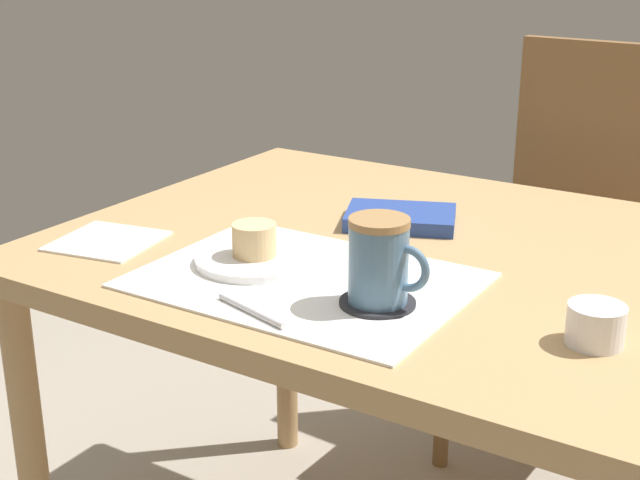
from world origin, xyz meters
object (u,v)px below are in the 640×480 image
object	(u,v)px
wooden_chair	(572,240)
pastry_plate	(255,259)
sugar_bowl	(596,325)
coffee_mug	(380,261)
pastry	(254,240)
small_book	(401,218)
dining_table	(420,294)

from	to	relation	value
wooden_chair	pastry_plate	world-z (taller)	wooden_chair
pastry_plate	wooden_chair	bearing A→B (deg)	77.63
pastry_plate	sugar_bowl	world-z (taller)	sugar_bowl
coffee_mug	sugar_bowl	xyz separation A→B (m)	(0.27, 0.04, -0.04)
pastry	small_book	world-z (taller)	pastry
coffee_mug	small_book	size ratio (longest dim) A/B	0.63
dining_table	pastry	xyz separation A→B (m)	(-0.18, -0.20, 0.12)
dining_table	wooden_chair	size ratio (longest dim) A/B	1.19
coffee_mug	wooden_chair	bearing A→B (deg)	91.37
dining_table	wooden_chair	bearing A→B (deg)	87.71
pastry	small_book	size ratio (longest dim) A/B	0.36
pastry_plate	coffee_mug	xyz separation A→B (m)	(0.23, -0.04, 0.06)
pastry_plate	sugar_bowl	size ratio (longest dim) A/B	2.51
wooden_chair	coffee_mug	size ratio (longest dim) A/B	8.37
sugar_bowl	small_book	distance (m)	0.49
pastry_plate	small_book	size ratio (longest dim) A/B	0.98
dining_table	sugar_bowl	world-z (taller)	sugar_bowl
pastry_plate	coffee_mug	bearing A→B (deg)	-9.44
pastry	dining_table	bearing A→B (deg)	48.38
wooden_chair	dining_table	bearing A→B (deg)	90.58
dining_table	pastry_plate	bearing A→B (deg)	-131.62
dining_table	wooden_chair	xyz separation A→B (m)	(0.03, 0.74, -0.13)
wooden_chair	sugar_bowl	xyz separation A→B (m)	(0.29, -0.93, 0.23)
small_book	coffee_mug	bearing A→B (deg)	-89.61
pastry_plate	sugar_bowl	distance (m)	0.50
dining_table	sugar_bowl	distance (m)	0.39
dining_table	coffee_mug	size ratio (longest dim) A/B	9.94
pastry_plate	sugar_bowl	xyz separation A→B (m)	(0.50, 0.00, 0.02)
pastry	coffee_mug	xyz separation A→B (m)	(0.23, -0.04, 0.03)
pastry_plate	dining_table	bearing A→B (deg)	48.38
wooden_chair	pastry_plate	size ratio (longest dim) A/B	5.42
dining_table	sugar_bowl	bearing A→B (deg)	-31.01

